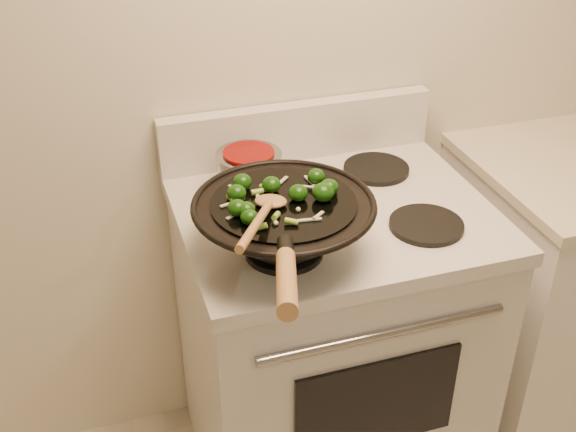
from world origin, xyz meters
name	(u,v)px	position (x,y,z in m)	size (l,w,h in m)	color
stove	(329,342)	(-0.12, 1.17, 0.47)	(0.78, 0.67, 1.08)	silver
wok	(284,224)	(-0.30, 1.02, 1.00)	(0.41, 0.67, 0.22)	black
stirfry	(279,194)	(-0.30, 1.03, 1.07)	(0.27, 0.21, 0.04)	#113A09
wooden_spoon	(263,214)	(-0.37, 0.94, 1.09)	(0.19, 0.31, 0.09)	#9F6F3F
saucepan	(249,170)	(-0.30, 1.32, 0.98)	(0.17, 0.26, 0.10)	gray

